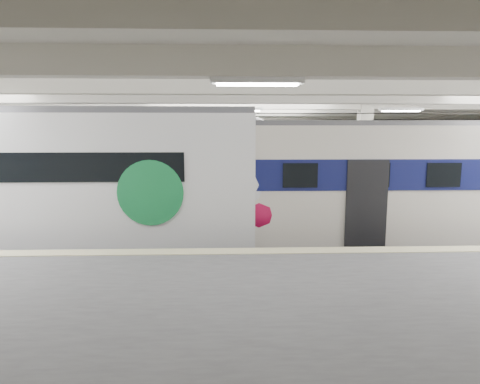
{
  "coord_description": "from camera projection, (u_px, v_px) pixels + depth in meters",
  "views": [
    {
      "loc": [
        -0.53,
        -13.05,
        4.05
      ],
      "look_at": [
        -0.06,
        1.0,
        2.0
      ],
      "focal_mm": 30.0,
      "sensor_mm": 36.0,
      "label": 1
    }
  ],
  "objects": [
    {
      "name": "far_train",
      "position": [
        151.0,
        172.0,
        18.48
      ],
      "size": [
        14.06,
        3.0,
        4.48
      ],
      "rotation": [
        0.0,
        0.0,
        0.01
      ],
      "color": "white",
      "rests_on": "ground"
    },
    {
      "name": "older_rer",
      "position": [
        449.0,
        186.0,
        13.4
      ],
      "size": [
        13.48,
        2.98,
        4.45
      ],
      "color": "silver",
      "rests_on": "ground"
    },
    {
      "name": "modern_emu",
      "position": [
        82.0,
        186.0,
        12.99
      ],
      "size": [
        15.19,
        3.13,
        4.83
      ],
      "color": "white",
      "rests_on": "ground"
    },
    {
      "name": "station_hall",
      "position": [
        246.0,
        162.0,
        11.32
      ],
      "size": [
        36.0,
        24.0,
        5.75
      ],
      "color": "black",
      "rests_on": "ground"
    }
  ]
}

